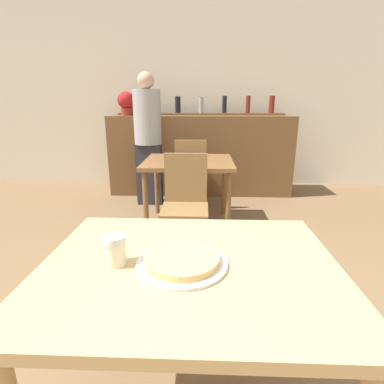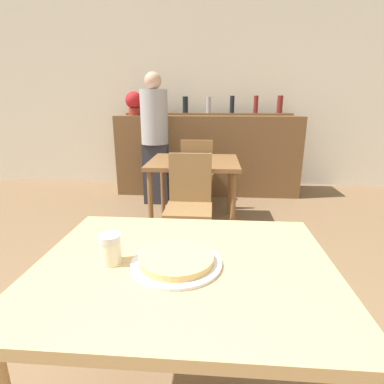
{
  "view_description": "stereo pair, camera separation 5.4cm",
  "coord_description": "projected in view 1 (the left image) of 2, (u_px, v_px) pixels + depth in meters",
  "views": [
    {
      "loc": [
        0.05,
        -0.95,
        1.3
      ],
      "look_at": [
        -0.01,
        0.55,
        0.85
      ],
      "focal_mm": 28.0,
      "sensor_mm": 36.0,
      "label": 1
    },
    {
      "loc": [
        0.1,
        -0.95,
        1.3
      ],
      "look_at": [
        -0.01,
        0.55,
        0.85
      ],
      "focal_mm": 28.0,
      "sensor_mm": 36.0,
      "label": 2
    }
  ],
  "objects": [
    {
      "name": "chair_far_side_front",
      "position": [
        185.0,
        198.0,
        2.63
      ],
      "size": [
        0.4,
        0.4,
        0.88
      ],
      "color": "olive",
      "rests_on": "ground_plane"
    },
    {
      "name": "pizza_tray",
      "position": [
        182.0,
        261.0,
        1.05
      ],
      "size": [
        0.32,
        0.32,
        0.04
      ],
      "color": "silver",
      "rests_on": "dining_table_near"
    },
    {
      "name": "bar_counter",
      "position": [
        201.0,
        155.0,
        4.41
      ],
      "size": [
        2.6,
        0.56,
        1.12
      ],
      "color": "brown",
      "rests_on": "ground_plane"
    },
    {
      "name": "potted_plant",
      "position": [
        126.0,
        102.0,
        4.19
      ],
      "size": [
        0.24,
        0.24,
        0.33
      ],
      "color": "maroon",
      "rests_on": "bar_counter"
    },
    {
      "name": "dining_table_far",
      "position": [
        189.0,
        168.0,
        3.14
      ],
      "size": [
        0.92,
        0.82,
        0.72
      ],
      "color": "brown",
      "rests_on": "ground_plane"
    },
    {
      "name": "dining_table_near",
      "position": [
        190.0,
        283.0,
        1.09
      ],
      "size": [
        1.06,
        0.84,
        0.75
      ],
      "color": "tan",
      "rests_on": "ground_plane"
    },
    {
      "name": "bar_back_shelf",
      "position": [
        199.0,
        110.0,
        4.37
      ],
      "size": [
        2.39,
        0.24,
        0.34
      ],
      "color": "brown",
      "rests_on": "bar_counter"
    },
    {
      "name": "chair_far_side_back",
      "position": [
        191.0,
        170.0,
        3.74
      ],
      "size": [
        0.4,
        0.4,
        0.88
      ],
      "rotation": [
        0.0,
        0.0,
        3.14
      ],
      "color": "olive",
      "rests_on": "ground_plane"
    },
    {
      "name": "cheese_shaker",
      "position": [
        115.0,
        250.0,
        1.04
      ],
      "size": [
        0.08,
        0.08,
        0.11
      ],
      "color": "beige",
      "rests_on": "dining_table_near"
    },
    {
      "name": "person_standing",
      "position": [
        148.0,
        136.0,
        3.79
      ],
      "size": [
        0.34,
        0.34,
        1.66
      ],
      "color": "#2D2D38",
      "rests_on": "ground_plane"
    },
    {
      "name": "wall_back",
      "position": [
        201.0,
        96.0,
        4.66
      ],
      "size": [
        8.0,
        0.05,
        2.8
      ],
      "color": "silver",
      "rests_on": "ground_plane"
    }
  ]
}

